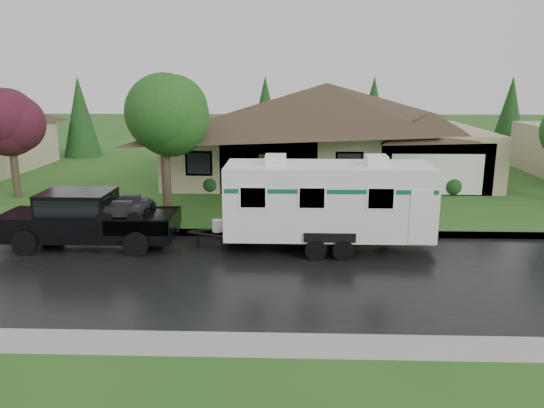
# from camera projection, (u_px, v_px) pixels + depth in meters

# --- Properties ---
(ground) EXTENTS (140.00, 140.00, 0.00)m
(ground) POSITION_uv_depth(u_px,v_px,m) (293.00, 254.00, 18.85)
(ground) COLOR #26591B
(ground) RESTS_ON ground
(road) EXTENTS (140.00, 8.00, 0.01)m
(road) POSITION_uv_depth(u_px,v_px,m) (293.00, 274.00, 16.91)
(road) COLOR black
(road) RESTS_ON ground
(curb) EXTENTS (140.00, 0.50, 0.15)m
(curb) POSITION_uv_depth(u_px,v_px,m) (293.00, 233.00, 21.02)
(curb) COLOR gray
(curb) RESTS_ON ground
(lawn) EXTENTS (140.00, 26.00, 0.15)m
(lawn) POSITION_uv_depth(u_px,v_px,m) (292.00, 175.00, 33.40)
(lawn) COLOR #26591B
(lawn) RESTS_ON ground
(house_main) EXTENTS (19.44, 10.80, 6.90)m
(house_main) POSITION_uv_depth(u_px,v_px,m) (331.00, 120.00, 31.36)
(house_main) COLOR tan
(house_main) RESTS_ON lawn
(tree_left_green) EXTENTS (3.80, 3.80, 6.29)m
(tree_left_green) POSITION_uv_depth(u_px,v_px,m) (163.00, 114.00, 23.41)
(tree_left_green) COLOR #382B1E
(tree_left_green) RESTS_ON lawn
(tree_red) EXTENTS (3.26, 3.26, 5.39)m
(tree_red) POSITION_uv_depth(u_px,v_px,m) (10.00, 123.00, 26.10)
(tree_red) COLOR #382B1E
(tree_red) RESTS_ON lawn
(shrub_row) EXTENTS (13.60, 1.00, 1.00)m
(shrub_row) POSITION_uv_depth(u_px,v_px,m) (330.00, 184.00, 27.66)
(shrub_row) COLOR #143814
(shrub_row) RESTS_ON lawn
(pickup_truck) EXTENTS (6.24, 2.37, 2.08)m
(pickup_truck) POSITION_uv_depth(u_px,v_px,m) (87.00, 217.00, 19.42)
(pickup_truck) COLOR black
(pickup_truck) RESTS_ON ground
(travel_trailer) EXTENTS (7.70, 2.70, 3.45)m
(travel_trailer) POSITION_uv_depth(u_px,v_px,m) (328.00, 200.00, 18.96)
(travel_trailer) COLOR white
(travel_trailer) RESTS_ON ground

